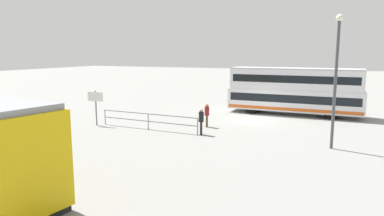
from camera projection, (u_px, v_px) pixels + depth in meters
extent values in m
plane|color=gray|center=(255.00, 120.00, 26.71)|extent=(160.00, 160.00, 0.00)
cube|color=white|center=(294.00, 100.00, 28.87)|extent=(10.73, 2.63, 1.74)
cube|color=white|center=(295.00, 79.00, 28.60)|extent=(10.41, 2.52, 1.65)
cube|color=black|center=(294.00, 97.00, 28.83)|extent=(10.19, 2.65, 0.64)
cube|color=black|center=(295.00, 78.00, 28.58)|extent=(9.87, 2.54, 0.60)
cube|color=#D85919|center=(294.00, 107.00, 28.96)|extent=(10.52, 2.66, 0.24)
cube|color=#B2B2B7|center=(295.00, 69.00, 28.46)|extent=(10.41, 2.52, 0.10)
cylinder|color=black|center=(254.00, 106.00, 30.32)|extent=(1.03, 2.44, 1.00)
cylinder|color=black|center=(331.00, 111.00, 27.79)|extent=(1.03, 2.44, 1.00)
cylinder|color=#4C3F2D|center=(207.00, 122.00, 24.01)|extent=(0.14, 0.14, 0.81)
cylinder|color=#4C3F2D|center=(207.00, 121.00, 24.23)|extent=(0.14, 0.14, 0.81)
cylinder|color=maroon|center=(207.00, 111.00, 24.01)|extent=(0.40, 0.40, 0.62)
sphere|color=tan|center=(207.00, 105.00, 23.94)|extent=(0.22, 0.22, 0.22)
cylinder|color=black|center=(201.00, 128.00, 21.99)|extent=(0.14, 0.14, 0.82)
cylinder|color=black|center=(201.00, 129.00, 21.77)|extent=(0.14, 0.14, 0.82)
cylinder|color=black|center=(201.00, 117.00, 21.76)|extent=(0.41, 0.41, 0.64)
sphere|color=beige|center=(201.00, 110.00, 21.70)|extent=(0.22, 0.22, 0.22)
cube|color=gray|center=(148.00, 114.00, 23.29)|extent=(7.28, 0.34, 0.06)
cube|color=gray|center=(148.00, 121.00, 23.37)|extent=(7.28, 0.34, 0.06)
cylinder|color=gray|center=(198.00, 127.00, 21.82)|extent=(0.07, 0.07, 1.05)
cylinder|color=gray|center=(148.00, 122.00, 23.38)|extent=(0.07, 0.07, 1.05)
cylinder|color=gray|center=(105.00, 117.00, 24.93)|extent=(0.07, 0.07, 1.05)
cylinder|color=slate|center=(96.00, 108.00, 24.59)|extent=(0.10, 0.10, 2.47)
cube|color=white|center=(95.00, 97.00, 24.43)|extent=(1.22, 0.14, 0.64)
cylinder|color=#4C4C51|center=(335.00, 86.00, 18.26)|extent=(0.16, 0.16, 6.71)
sphere|color=#F2EFCC|center=(340.00, 18.00, 17.70)|extent=(0.36, 0.36, 0.36)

